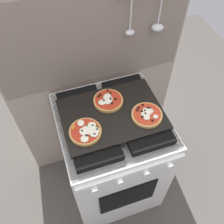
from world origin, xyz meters
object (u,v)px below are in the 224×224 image
at_px(pizza_right, 147,115).
at_px(pizza_center, 108,100).
at_px(baking_tray, 112,114).
at_px(stove, 112,155).
at_px(pizza_left, 86,131).

height_order(pizza_right, pizza_center, same).
bearing_deg(baking_tray, stove, -90.00).
relative_size(pizza_left, pizza_center, 1.00).
distance_m(stove, pizza_right, 0.51).
bearing_deg(stove, pizza_right, -24.40).
distance_m(stove, pizza_left, 0.51).
height_order(stove, pizza_center, pizza_center).
bearing_deg(pizza_left, stove, 24.96).
bearing_deg(pizza_right, baking_tray, 155.14).
relative_size(pizza_right, pizza_center, 1.00).
bearing_deg(pizza_right, stove, 155.60).
distance_m(pizza_left, pizza_right, 0.33).
height_order(stove, baking_tray, baking_tray).
height_order(stove, pizza_left, pizza_left).
height_order(pizza_left, pizza_right, same).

